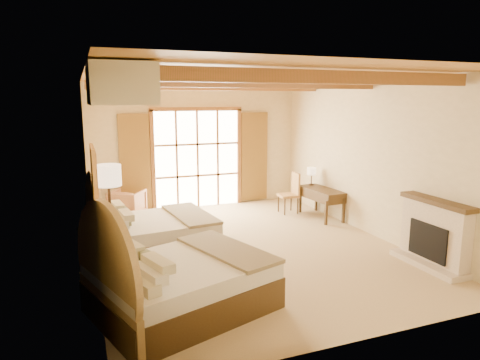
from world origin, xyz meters
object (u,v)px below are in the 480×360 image
bed_far (145,232)px  armchair (127,204)px  nightstand (116,258)px  desk (321,202)px  bed_near (171,280)px

bed_far → armchair: bed_far is taller
nightstand → desk: size_ratio=0.44×
bed_far → armchair: (-0.01, 2.68, -0.09)m
desk → nightstand: bearing=-163.9°
bed_near → desk: (4.32, 3.33, -0.06)m
bed_near → armchair: bed_near is taller
bed_far → bed_near: bearing=-95.8°
bed_near → bed_far: (-0.01, 2.30, -0.01)m
bed_near → bed_far: 2.30m
bed_near → nightstand: bed_near is taller
bed_near → armchair: bearing=71.8°
bed_near → bed_far: size_ratio=1.17×
armchair → desk: bearing=-169.0°
nightstand → armchair: 3.52m
armchair → nightstand: bearing=112.6°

